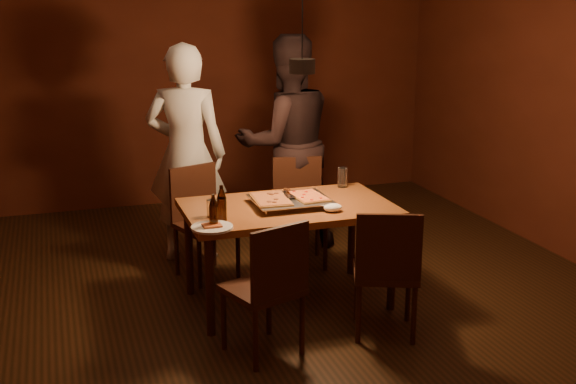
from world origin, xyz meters
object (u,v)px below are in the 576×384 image
object	(u,v)px
chair_far_left	(200,211)
pendant_lamp	(302,65)
diner_dark	(287,143)
beer_bottle_a	(213,211)
diner_white	(186,154)
chair_far_right	(299,201)
chair_near_left	(270,278)
chair_near_right	(387,262)
dining_table	(288,215)
pizza_tray	(291,202)
beer_bottle_b	(222,203)
plate_slice	(212,227)

from	to	relation	value
chair_far_left	pendant_lamp	bearing A→B (deg)	106.78
chair_far_left	diner_dark	distance (m)	1.08
beer_bottle_a	diner_white	world-z (taller)	diner_white
chair_far_right	pendant_lamp	distance (m)	1.50
chair_near_left	chair_near_right	bearing A→B (deg)	-17.60
dining_table	pendant_lamp	size ratio (longest dim) A/B	1.36
pizza_tray	dining_table	bearing A→B (deg)	173.55
beer_bottle_b	diner_dark	size ratio (longest dim) A/B	0.13
plate_slice	diner_white	bearing A→B (deg)	85.51
beer_bottle_a	pendant_lamp	size ratio (longest dim) A/B	0.20
chair_far_left	chair_near_right	xyz separation A→B (m)	(0.92, -1.53, 0.00)
chair_near_right	beer_bottle_b	xyz separation A→B (m)	(-0.97, 0.56, 0.33)
chair_near_right	diner_dark	size ratio (longest dim) A/B	0.29
diner_white	plate_slice	bearing A→B (deg)	107.44
beer_bottle_b	pendant_lamp	world-z (taller)	pendant_lamp
dining_table	plate_slice	size ratio (longest dim) A/B	5.44
plate_slice	diner_dark	xyz separation A→B (m)	(1.03, 1.57, 0.19)
chair_near_right	pendant_lamp	distance (m)	1.46
chair_far_left	beer_bottle_b	size ratio (longest dim) A/B	2.20
chair_far_left	chair_near_left	bearing A→B (deg)	74.81
chair_near_left	beer_bottle_a	size ratio (longest dim) A/B	2.40
chair_far_left	beer_bottle_b	world-z (taller)	beer_bottle_b
beer_bottle_a	diner_white	distance (m)	1.50
chair_far_right	beer_bottle_b	world-z (taller)	beer_bottle_b
chair_near_right	pizza_tray	distance (m)	0.90
chair_near_right	plate_slice	size ratio (longest dim) A/B	1.98
pizza_tray	diner_dark	bearing A→B (deg)	71.22
dining_table	pendant_lamp	xyz separation A→B (m)	(0.09, -0.04, 1.08)
beer_bottle_a	diner_dark	xyz separation A→B (m)	(1.01, 1.54, 0.09)
dining_table	chair_near_right	distance (m)	0.89
chair_near_right	chair_near_left	bearing A→B (deg)	-156.87
beer_bottle_b	plate_slice	size ratio (longest dim) A/B	0.88
chair_far_right	plate_slice	distance (m)	1.54
diner_white	pendant_lamp	size ratio (longest dim) A/B	1.69
pizza_tray	beer_bottle_b	distance (m)	0.60
dining_table	diner_dark	size ratio (longest dim) A/B	0.79
chair_near_left	chair_near_right	xyz separation A→B (m)	(0.81, 0.02, 0.00)
chair_near_left	diner_white	bearing A→B (deg)	75.03
plate_slice	pendant_lamp	distance (m)	1.28
chair_near_left	pizza_tray	size ratio (longest dim) A/B	0.97
chair_far_left	pizza_tray	size ratio (longest dim) A/B	0.98
chair_near_left	diner_dark	distance (m)	2.18
beer_bottle_a	chair_far_right	bearing A→B (deg)	48.86
pizza_tray	chair_near_right	bearing A→B (deg)	-63.79
plate_slice	diner_white	xyz separation A→B (m)	(0.12, 1.53, 0.17)
diner_white	diner_dark	distance (m)	0.91
dining_table	chair_far_right	size ratio (longest dim) A/B	3.08
chair_far_right	diner_white	size ratio (longest dim) A/B	0.26
chair_far_right	diner_white	world-z (taller)	diner_white
chair_far_right	beer_bottle_b	size ratio (longest dim) A/B	2.00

